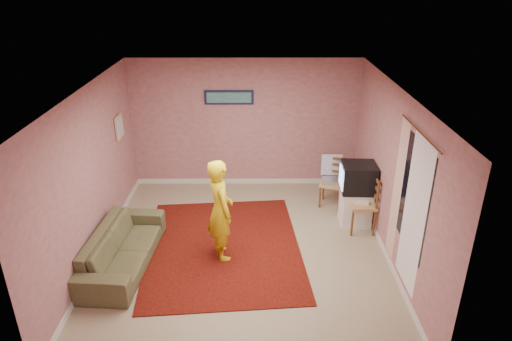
{
  "coord_description": "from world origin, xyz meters",
  "views": [
    {
      "loc": [
        0.18,
        -6.13,
        4.16
      ],
      "look_at": [
        0.21,
        0.6,
        1.14
      ],
      "focal_mm": 32.0,
      "sensor_mm": 36.0,
      "label": 1
    }
  ],
  "objects_px": {
    "sofa": "(123,248)",
    "person": "(220,210)",
    "tv_cabinet": "(355,207)",
    "chair_b": "(363,198)",
    "chair_a": "(332,178)",
    "crt_tv": "(358,178)"
  },
  "relations": [
    {
      "from": "chair_a",
      "to": "tv_cabinet",
      "type": "bearing_deg",
      "value": -46.27
    },
    {
      "from": "sofa",
      "to": "chair_a",
      "type": "bearing_deg",
      "value": -57.19
    },
    {
      "from": "tv_cabinet",
      "to": "chair_b",
      "type": "distance_m",
      "value": 0.37
    },
    {
      "from": "chair_a",
      "to": "chair_b",
      "type": "xyz_separation_m",
      "value": [
        0.36,
        -0.9,
        0.05
      ]
    },
    {
      "from": "chair_b",
      "to": "sofa",
      "type": "relative_size",
      "value": 0.27
    },
    {
      "from": "person",
      "to": "chair_a",
      "type": "bearing_deg",
      "value": -71.56
    },
    {
      "from": "tv_cabinet",
      "to": "person",
      "type": "xyz_separation_m",
      "value": [
        -2.28,
        -0.97,
        0.49
      ]
    },
    {
      "from": "chair_b",
      "to": "sofa",
      "type": "height_order",
      "value": "chair_b"
    },
    {
      "from": "chair_b",
      "to": "sofa",
      "type": "bearing_deg",
      "value": -76.74
    },
    {
      "from": "tv_cabinet",
      "to": "crt_tv",
      "type": "xyz_separation_m",
      "value": [
        -0.01,
        0.0,
        0.57
      ]
    },
    {
      "from": "sofa",
      "to": "person",
      "type": "distance_m",
      "value": 1.58
    },
    {
      "from": "tv_cabinet",
      "to": "sofa",
      "type": "bearing_deg",
      "value": -162.22
    },
    {
      "from": "chair_b",
      "to": "person",
      "type": "height_order",
      "value": "person"
    },
    {
      "from": "tv_cabinet",
      "to": "chair_b",
      "type": "xyz_separation_m",
      "value": [
        0.05,
        -0.22,
        0.3
      ]
    },
    {
      "from": "chair_a",
      "to": "sofa",
      "type": "relative_size",
      "value": 0.26
    },
    {
      "from": "crt_tv",
      "to": "sofa",
      "type": "relative_size",
      "value": 0.29
    },
    {
      "from": "tv_cabinet",
      "to": "chair_b",
      "type": "bearing_deg",
      "value": -76.99
    },
    {
      "from": "person",
      "to": "sofa",
      "type": "bearing_deg",
      "value": 77.3
    },
    {
      "from": "crt_tv",
      "to": "chair_b",
      "type": "distance_m",
      "value": 0.35
    },
    {
      "from": "crt_tv",
      "to": "tv_cabinet",
      "type": "bearing_deg",
      "value": 0.0
    },
    {
      "from": "tv_cabinet",
      "to": "chair_a",
      "type": "bearing_deg",
      "value": 114.47
    },
    {
      "from": "chair_a",
      "to": "chair_b",
      "type": "bearing_deg",
      "value": -48.89
    }
  ]
}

